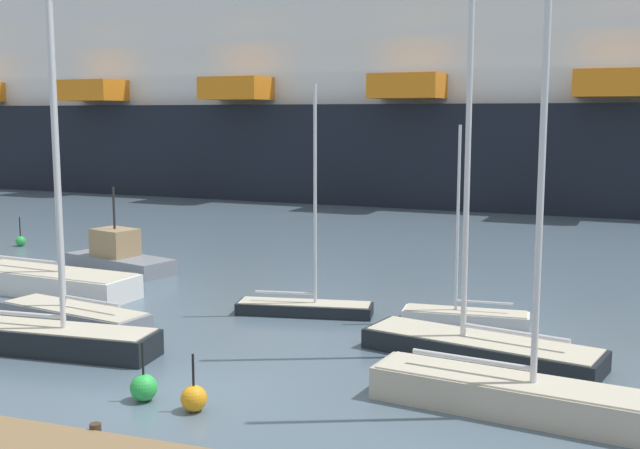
{
  "coord_description": "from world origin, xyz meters",
  "views": [
    {
      "loc": [
        9.47,
        -16.48,
        6.89
      ],
      "look_at": [
        0.0,
        10.45,
        2.84
      ],
      "focal_mm": 43.92,
      "sensor_mm": 36.0,
      "label": 1
    }
  ],
  "objects": [
    {
      "name": "channel_buoy_1",
      "position": [
        -0.57,
        -0.77,
        0.34
      ],
      "size": [
        0.66,
        0.66,
        1.46
      ],
      "color": "green",
      "rests_on": "ground_plane"
    },
    {
      "name": "sailboat_3",
      "position": [
        6.65,
        5.2,
        0.57
      ],
      "size": [
        6.97,
        3.35,
        12.92
      ],
      "rotation": [
        0.0,
        0.0,
        2.91
      ],
      "color": "black",
      "rests_on": "ground_plane"
    },
    {
      "name": "sailboat_7",
      "position": [
        -5.31,
        1.7,
        0.55
      ],
      "size": [
        6.74,
        1.92,
        10.29
      ],
      "rotation": [
        0.0,
        0.0,
        0.07
      ],
      "color": "black",
      "rests_on": "ground_plane"
    },
    {
      "name": "channel_buoy_0",
      "position": [
        -18.81,
        16.51,
        0.28
      ],
      "size": [
        0.52,
        0.52,
        1.53
      ],
      "color": "green",
      "rests_on": "ground_plane"
    },
    {
      "name": "sailboat_4",
      "position": [
        -10.1,
        7.89,
        0.64
      ],
      "size": [
        7.45,
        2.79,
        13.34
      ],
      "rotation": [
        0.0,
        0.0,
        -0.1
      ],
      "color": "white",
      "rests_on": "ground_plane"
    },
    {
      "name": "cruise_ship",
      "position": [
        -2.9,
        48.73,
        7.83
      ],
      "size": [
        138.91,
        28.66,
        24.42
      ],
      "rotation": [
        0.0,
        0.0,
        -0.06
      ],
      "color": "black",
      "rests_on": "ground_plane"
    },
    {
      "name": "sailboat_2",
      "position": [
        7.87,
        1.39,
        0.59
      ],
      "size": [
        6.66,
        2.51,
        11.29
      ],
      "rotation": [
        0.0,
        0.0,
        -0.16
      ],
      "color": "#BCB29E",
      "rests_on": "ground_plane"
    },
    {
      "name": "channel_buoy_2",
      "position": [
        0.9,
        -0.97,
        0.32
      ],
      "size": [
        0.62,
        0.62,
        1.39
      ],
      "color": "orange",
      "rests_on": "ground_plane"
    },
    {
      "name": "fishing_boat_1",
      "position": [
        -10.16,
        12.54,
        0.64
      ],
      "size": [
        5.61,
        3.32,
        3.72
      ],
      "rotation": [
        0.0,
        0.0,
        2.84
      ],
      "color": "gray",
      "rests_on": "ground_plane"
    },
    {
      "name": "sailboat_1",
      "position": [
        5.66,
        8.87,
        0.32
      ],
      "size": [
        4.18,
        1.34,
        6.54
      ],
      "rotation": [
        0.0,
        0.0,
        3.21
      ],
      "color": "white",
      "rests_on": "ground_plane"
    },
    {
      "name": "ground_plane",
      "position": [
        0.0,
        0.0,
        0.0
      ],
      "size": [
        600.0,
        600.0,
        0.0
      ],
      "primitive_type": "plane",
      "color": "slate"
    },
    {
      "name": "sailboat_5",
      "position": [
        -6.6,
        4.63,
        0.47
      ],
      "size": [
        5.82,
        2.6,
        10.42
      ],
      "rotation": [
        0.0,
        0.0,
        2.94
      ],
      "color": "gray",
      "rests_on": "ground_plane"
    },
    {
      "name": "sailboat_0",
      "position": [
        0.23,
        8.2,
        0.38
      ],
      "size": [
        4.82,
        1.91,
        7.88
      ],
      "rotation": [
        0.0,
        0.0,
        0.17
      ],
      "color": "black",
      "rests_on": "ground_plane"
    }
  ]
}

